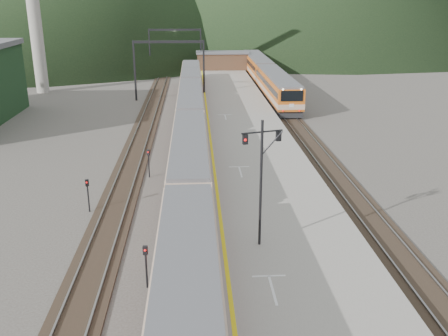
{
  "coord_description": "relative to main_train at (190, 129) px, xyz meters",
  "views": [
    {
      "loc": [
        0.44,
        -13.28,
        13.56
      ],
      "look_at": [
        2.45,
        20.1,
        2.0
      ],
      "focal_mm": 40.0,
      "sensor_mm": 36.0,
      "label": 1
    }
  ],
  "objects": [
    {
      "name": "gantry_far",
      "position": [
        -2.85,
        48.4,
        3.69
      ],
      "size": [
        9.55,
        0.25,
        8.0
      ],
      "color": "black",
      "rests_on": "ground"
    },
    {
      "name": "main_train",
      "position": [
        0.0,
        0.0,
        0.0
      ],
      "size": [
        2.72,
        74.72,
        3.32
      ],
      "color": "tan",
      "rests_on": "track_main"
    },
    {
      "name": "track_main",
      "position": [
        0.0,
        8.4,
        -1.82
      ],
      "size": [
        2.6,
        200.0,
        0.23
      ],
      "color": "black",
      "rests_on": "ground"
    },
    {
      "name": "short_signal_a",
      "position": [
        -2.05,
        -23.46,
        -0.43
      ],
      "size": [
        0.24,
        0.19,
        2.27
      ],
      "color": "black",
      "rests_on": "ground"
    },
    {
      "name": "gantry_near",
      "position": [
        -2.85,
        23.4,
        3.69
      ],
      "size": [
        9.55,
        0.25,
        8.0
      ],
      "color": "black",
      "rests_on": "ground"
    },
    {
      "name": "second_train",
      "position": [
        11.5,
        31.73,
        0.23
      ],
      "size": [
        3.1,
        42.23,
        3.79
      ],
      "color": "#C45B18",
      "rests_on": "track_second"
    },
    {
      "name": "track_far",
      "position": [
        -5.0,
        8.4,
        -1.82
      ],
      "size": [
        2.6,
        200.0,
        0.23
      ],
      "color": "black",
      "rests_on": "ground"
    },
    {
      "name": "platform",
      "position": [
        5.6,
        6.4,
        -1.39
      ],
      "size": [
        8.0,
        100.0,
        1.0
      ],
      "primitive_type": "cube",
      "color": "gray",
      "rests_on": "ground"
    },
    {
      "name": "track_second",
      "position": [
        11.5,
        8.4,
        -1.82
      ],
      "size": [
        2.6,
        200.0,
        0.23
      ],
      "color": "black",
      "rests_on": "ground"
    },
    {
      "name": "short_signal_c",
      "position": [
        -6.66,
        -14.04,
        -0.43
      ],
      "size": [
        0.27,
        0.24,
        2.27
      ],
      "color": "black",
      "rests_on": "ground"
    },
    {
      "name": "station_shed",
      "position": [
        5.6,
        46.4,
        0.68
      ],
      "size": [
        9.4,
        4.4,
        3.1
      ],
      "color": "#4F3524",
      "rests_on": "platform"
    },
    {
      "name": "signal_mast",
      "position": [
        3.76,
        -21.17,
        3.26
      ],
      "size": [
        2.14,
        0.73,
        6.8
      ],
      "color": "black",
      "rests_on": "platform"
    },
    {
      "name": "short_signal_b",
      "position": [
        -3.23,
        -7.57,
        -0.43
      ],
      "size": [
        0.26,
        0.23,
        2.27
      ],
      "color": "black",
      "rests_on": "ground"
    }
  ]
}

